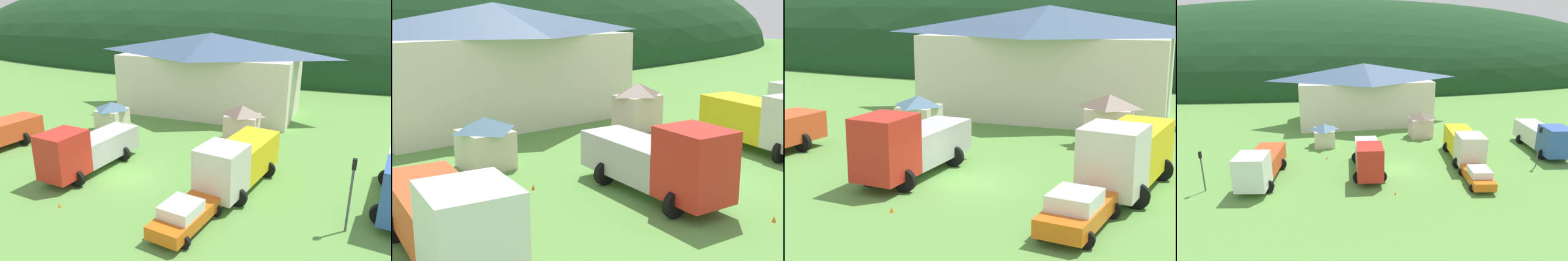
# 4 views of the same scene
# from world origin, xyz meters

# --- Properties ---
(ground_plane) EXTENTS (200.00, 200.00, 0.00)m
(ground_plane) POSITION_xyz_m (0.00, 0.00, 0.00)
(ground_plane) COLOR #5B9342
(forested_hill_backdrop) EXTENTS (179.25, 60.00, 39.65)m
(forested_hill_backdrop) POSITION_xyz_m (0.00, 63.18, 0.00)
(forested_hill_backdrop) COLOR #193D1E
(forested_hill_backdrop) RESTS_ON ground
(depot_building) EXTENTS (19.44, 10.09, 8.39)m
(depot_building) POSITION_xyz_m (-0.78, 18.29, 4.32)
(depot_building) COLOR silver
(depot_building) RESTS_ON ground
(play_shed_cream) EXTENTS (2.51, 2.67, 2.66)m
(play_shed_cream) POSITION_xyz_m (-6.89, 8.44, 1.37)
(play_shed_cream) COLOR beige
(play_shed_cream) RESTS_ON ground
(play_shed_pink) EXTENTS (2.90, 2.34, 3.19)m
(play_shed_pink) POSITION_xyz_m (5.17, 9.83, 1.64)
(play_shed_pink) COLOR beige
(play_shed_pink) RESTS_ON ground
(heavy_rig_white) EXTENTS (3.99, 8.46, 3.36)m
(heavy_rig_white) POSITION_xyz_m (-12.84, -0.49, 1.65)
(heavy_rig_white) COLOR white
(heavy_rig_white) RESTS_ON ground
(crane_truck_red) EXTENTS (3.48, 8.14, 3.49)m
(crane_truck_red) POSITION_xyz_m (-3.08, -0.27, 1.72)
(crane_truck_red) COLOR red
(crane_truck_red) RESTS_ON ground
(flatbed_truck_yellow) EXTENTS (4.00, 7.97, 3.44)m
(flatbed_truck_yellow) POSITION_xyz_m (7.20, 1.43, 1.81)
(flatbed_truck_yellow) COLOR silver
(flatbed_truck_yellow) RESTS_ON ground
(box_truck_blue) EXTENTS (3.98, 8.73, 3.50)m
(box_truck_blue) POSITION_xyz_m (16.86, 2.33, 1.77)
(box_truck_blue) COLOR #3356AD
(box_truck_blue) RESTS_ON ground
(service_pickup_orange) EXTENTS (2.77, 5.14, 1.66)m
(service_pickup_orange) POSITION_xyz_m (6.08, -4.05, 0.83)
(service_pickup_orange) COLOR orange
(service_pickup_orange) RESTS_ON ground
(traffic_light_west) EXTENTS (0.20, 0.32, 3.56)m
(traffic_light_west) POSITION_xyz_m (-17.33, -1.52, 2.22)
(traffic_light_west) COLOR #4C4C51
(traffic_light_west) RESTS_ON ground
(traffic_light_east) EXTENTS (0.20, 0.32, 4.03)m
(traffic_light_east) POSITION_xyz_m (13.80, -1.22, 2.48)
(traffic_light_east) COLOR #4C4C51
(traffic_light_east) RESTS_ON ground
(traffic_cone_near_pickup) EXTENTS (0.36, 0.36, 0.48)m
(traffic_cone_near_pickup) POSITION_xyz_m (-1.52, -4.88, 0.00)
(traffic_cone_near_pickup) COLOR orange
(traffic_cone_near_pickup) RESTS_ON ground
(traffic_cone_mid_row) EXTENTS (0.36, 0.36, 0.53)m
(traffic_cone_mid_row) POSITION_xyz_m (-6.83, 4.07, 0.00)
(traffic_cone_mid_row) COLOR orange
(traffic_cone_mid_row) RESTS_ON ground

